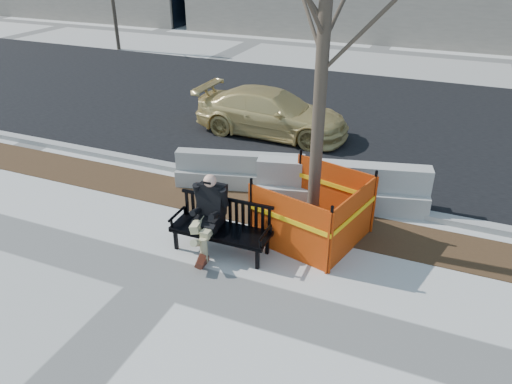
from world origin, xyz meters
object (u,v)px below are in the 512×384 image
at_px(seated_man, 211,247).
at_px(tree_fence, 311,236).
at_px(jersey_barrier_right, 340,206).
at_px(bench, 222,251).
at_px(jersey_barrier_left, 240,186).
at_px(sedan, 272,134).

xyz_separation_m(seated_man, tree_fence, (1.54, 1.02, 0.00)).
bearing_deg(jersey_barrier_right, bench, -136.59).
height_order(tree_fence, jersey_barrier_left, tree_fence).
xyz_separation_m(tree_fence, jersey_barrier_left, (-2.02, 1.31, 0.00)).
distance_m(seated_man, tree_fence, 1.85).
bearing_deg(sedan, bench, -166.64).
bearing_deg(seated_man, sedan, 99.17).
bearing_deg(jersey_barrier_left, bench, -88.07).
xyz_separation_m(bench, sedan, (-1.22, 5.59, 0.00)).
height_order(seated_man, jersey_barrier_right, seated_man).
height_order(bench, seated_man, seated_man).
distance_m(bench, tree_fence, 1.68).
height_order(sedan, jersey_barrier_left, sedan).
xyz_separation_m(jersey_barrier_left, jersey_barrier_right, (2.24, -0.03, 0.00)).
bearing_deg(sedan, tree_fence, -149.81).
xyz_separation_m(bench, jersey_barrier_left, (-0.72, 2.38, 0.00)).
relative_size(seated_man, jersey_barrier_left, 0.50).
height_order(seated_man, jersey_barrier_left, seated_man).
xyz_separation_m(seated_man, jersey_barrier_left, (-0.48, 2.34, 0.00)).
bearing_deg(sedan, jersey_barrier_right, -138.78).
xyz_separation_m(seated_man, jersey_barrier_right, (1.75, 2.31, 0.00)).
distance_m(tree_fence, jersey_barrier_left, 2.41).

